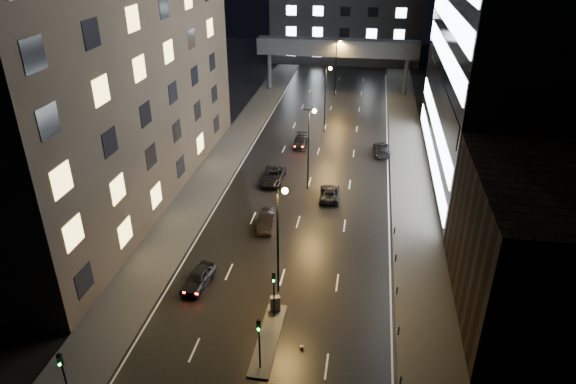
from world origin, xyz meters
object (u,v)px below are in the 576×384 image
at_px(car_toward_b, 382,149).
at_px(utility_cabinet, 275,304).
at_px(car_away_a, 198,278).
at_px(car_away_c, 273,176).
at_px(car_away_b, 267,220).
at_px(car_toward_a, 329,193).
at_px(car_away_d, 301,141).

bearing_deg(car_toward_b, utility_cabinet, 71.21).
bearing_deg(utility_cabinet, car_away_a, 140.51).
relative_size(car_away_a, car_away_c, 0.80).
distance_m(car_away_b, car_toward_a, 9.63).
bearing_deg(car_toward_b, car_away_d, -10.27).
bearing_deg(utility_cabinet, car_away_c, 79.72).
bearing_deg(car_away_a, car_away_b, 77.39).
xyz_separation_m(car_away_c, car_away_d, (1.79, 12.30, -0.10)).
relative_size(car_away_a, car_away_b, 0.98).
bearing_deg(car_away_c, car_away_d, 81.68).
bearing_deg(car_toward_b, car_toward_a, 62.30).
bearing_deg(car_toward_a, car_away_a, 57.47).
bearing_deg(car_away_a, car_toward_b, 71.61).
bearing_deg(car_toward_b, car_away_c, 34.90).
height_order(car_away_c, utility_cabinet, car_away_c).
bearing_deg(car_away_b, car_away_c, 94.33).
bearing_deg(car_away_a, car_away_c, 90.74).
distance_m(car_away_c, car_toward_b, 17.50).
bearing_deg(car_away_b, car_toward_a, 48.49).
bearing_deg(car_away_c, utility_cabinet, -78.73).
height_order(car_away_b, car_away_c, car_away_c).
bearing_deg(car_away_a, car_away_d, 90.22).
height_order(car_away_b, car_away_d, car_away_b).
xyz_separation_m(car_away_d, utility_cabinet, (3.02, -36.29, 0.15)).
relative_size(car_toward_a, utility_cabinet, 3.50).
bearing_deg(car_away_d, car_away_a, -100.39).
bearing_deg(car_away_c, car_toward_a, -23.55).
distance_m(car_toward_a, car_toward_b, 15.66).
distance_m(car_away_b, car_away_c, 10.85).
height_order(car_away_a, car_away_b, car_away_a).
height_order(car_away_a, utility_cabinet, car_away_a).
xyz_separation_m(car_away_b, utility_cabinet, (3.40, -13.24, 0.07)).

